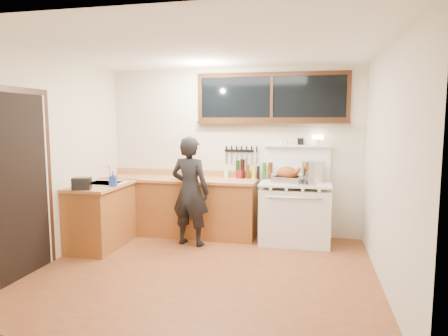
% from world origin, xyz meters
% --- Properties ---
extents(ground_plane, '(4.00, 3.50, 0.02)m').
position_xyz_m(ground_plane, '(0.00, 0.00, -0.01)').
color(ground_plane, brown).
extents(room_shell, '(4.10, 3.60, 2.65)m').
position_xyz_m(room_shell, '(0.00, 0.00, 1.65)').
color(room_shell, beige).
rests_on(room_shell, ground).
extents(counter_back, '(2.44, 0.64, 1.00)m').
position_xyz_m(counter_back, '(-0.80, 1.45, 0.45)').
color(counter_back, brown).
rests_on(counter_back, ground).
extents(counter_left, '(0.64, 1.09, 0.90)m').
position_xyz_m(counter_left, '(-1.70, 0.62, 0.45)').
color(counter_left, brown).
rests_on(counter_left, ground).
extents(sink_unit, '(0.50, 0.45, 0.37)m').
position_xyz_m(sink_unit, '(-1.68, 0.70, 0.85)').
color(sink_unit, white).
rests_on(sink_unit, counter_left).
extents(vintage_stove, '(1.02, 0.74, 1.57)m').
position_xyz_m(vintage_stove, '(1.00, 1.41, 0.47)').
color(vintage_stove, white).
rests_on(vintage_stove, ground).
extents(back_window, '(2.32, 0.13, 0.77)m').
position_xyz_m(back_window, '(0.60, 1.72, 2.06)').
color(back_window, black).
rests_on(back_window, room_shell).
extents(left_doorway, '(0.02, 1.04, 2.17)m').
position_xyz_m(left_doorway, '(-1.99, -0.55, 1.09)').
color(left_doorway, black).
rests_on(left_doorway, ground).
extents(knife_strip, '(0.52, 0.03, 0.28)m').
position_xyz_m(knife_strip, '(0.12, 1.73, 1.31)').
color(knife_strip, black).
rests_on(knife_strip, room_shell).
extents(man, '(0.63, 0.47, 1.57)m').
position_xyz_m(man, '(-0.48, 0.97, 0.79)').
color(man, black).
rests_on(man, ground).
extents(soap_bottle, '(0.11, 0.11, 0.20)m').
position_xyz_m(soap_bottle, '(-1.43, 0.51, 1.00)').
color(soap_bottle, '#223AAE').
rests_on(soap_bottle, counter_left).
extents(toaster, '(0.27, 0.22, 0.16)m').
position_xyz_m(toaster, '(-1.70, 0.18, 0.98)').
color(toaster, black).
rests_on(toaster, counter_left).
extents(cutting_board, '(0.50, 0.44, 0.14)m').
position_xyz_m(cutting_board, '(-0.59, 1.31, 0.95)').
color(cutting_board, '#B47947').
rests_on(cutting_board, counter_back).
extents(roast_turkey, '(0.45, 0.37, 0.24)m').
position_xyz_m(roast_turkey, '(0.89, 1.30, 1.00)').
color(roast_turkey, silver).
rests_on(roast_turkey, vintage_stove).
extents(stockpot, '(0.43, 0.43, 0.31)m').
position_xyz_m(stockpot, '(1.24, 1.50, 1.06)').
color(stockpot, silver).
rests_on(stockpot, vintage_stove).
extents(saucepan, '(0.19, 0.29, 0.11)m').
position_xyz_m(saucepan, '(0.97, 1.59, 0.96)').
color(saucepan, silver).
rests_on(saucepan, vintage_stove).
extents(pot_lid, '(0.33, 0.33, 0.04)m').
position_xyz_m(pot_lid, '(1.17, 1.20, 0.91)').
color(pot_lid, silver).
rests_on(pot_lid, vintage_stove).
extents(coffee_tin, '(0.11, 0.09, 0.13)m').
position_xyz_m(coffee_tin, '(0.14, 1.62, 0.97)').
color(coffee_tin, maroon).
rests_on(coffee_tin, counter_back).
extents(pitcher, '(0.09, 0.09, 0.15)m').
position_xyz_m(pitcher, '(-0.09, 1.66, 0.97)').
color(pitcher, white).
rests_on(pitcher, counter_back).
extents(bottle_cluster, '(0.57, 0.07, 0.30)m').
position_xyz_m(bottle_cluster, '(0.33, 1.63, 1.03)').
color(bottle_cluster, black).
rests_on(bottle_cluster, counter_back).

